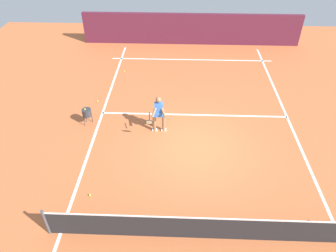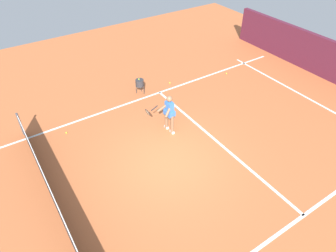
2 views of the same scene
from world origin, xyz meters
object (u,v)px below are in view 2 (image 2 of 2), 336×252
object	(u,v)px
tennis_ball_mid	(170,83)
ball_hopper	(140,83)
tennis_ball_near	(66,133)
tennis_player	(169,112)
tennis_ball_far	(226,74)

from	to	relation	value
tennis_ball_mid	ball_hopper	world-z (taller)	ball_hopper
tennis_ball_near	ball_hopper	xyz separation A→B (m)	(0.92, -3.70, 0.51)
tennis_ball_mid	ball_hopper	distance (m)	1.67
tennis_ball_mid	tennis_player	bearing A→B (deg)	145.72
tennis_ball_far	ball_hopper	world-z (taller)	ball_hopper
tennis_ball_mid	ball_hopper	size ratio (longest dim) A/B	0.09
tennis_ball_near	tennis_player	bearing A→B (deg)	-120.53
tennis_player	tennis_ball_far	world-z (taller)	tennis_player
tennis_player	tennis_ball_mid	world-z (taller)	tennis_player
tennis_ball_near	tennis_ball_far	distance (m)	8.14
tennis_ball_mid	tennis_ball_far	size ratio (longest dim) A/B	1.00
tennis_ball_far	tennis_player	bearing A→B (deg)	113.60
tennis_player	ball_hopper	size ratio (longest dim) A/B	2.09
tennis_player	tennis_ball_near	bearing A→B (deg)	59.47
tennis_ball_far	tennis_ball_near	bearing A→B (deg)	90.96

